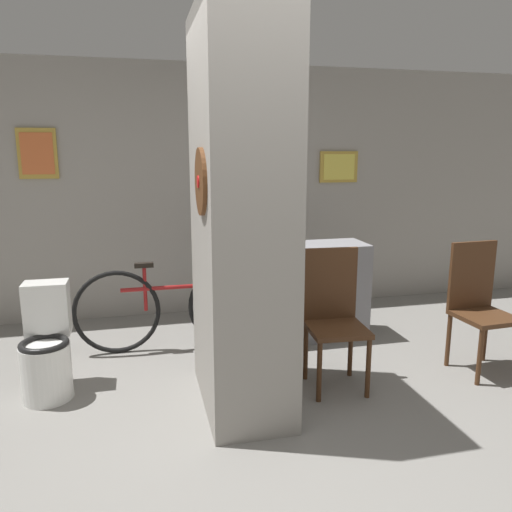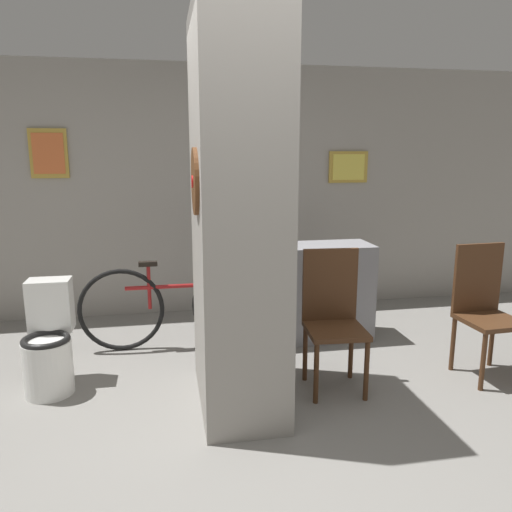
% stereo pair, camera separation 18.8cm
% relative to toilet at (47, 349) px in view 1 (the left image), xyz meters
% --- Properties ---
extents(ground_plane, '(14.00, 14.00, 0.00)m').
position_rel_toilet_xyz_m(ground_plane, '(1.37, -0.94, -0.34)').
color(ground_plane, gray).
extents(wall_back, '(8.00, 0.09, 2.60)m').
position_rel_toilet_xyz_m(wall_back, '(1.37, 1.69, 0.96)').
color(wall_back, gray).
rests_on(wall_back, ground_plane).
extents(pillar_center, '(0.57, 1.05, 2.60)m').
position_rel_toilet_xyz_m(pillar_center, '(1.33, -0.42, 0.96)').
color(pillar_center, gray).
rests_on(pillar_center, ground_plane).
extents(counter_shelf, '(1.40, 0.44, 0.89)m').
position_rel_toilet_xyz_m(counter_shelf, '(2.03, 0.65, 0.10)').
color(counter_shelf, gray).
rests_on(counter_shelf, ground_plane).
extents(toilet, '(0.34, 0.50, 0.79)m').
position_rel_toilet_xyz_m(toilet, '(0.00, 0.00, 0.00)').
color(toilet, white).
rests_on(toilet, ground_plane).
extents(chair_near_pillar, '(0.44, 0.44, 1.02)m').
position_rel_toilet_xyz_m(chair_near_pillar, '(2.05, -0.31, 0.21)').
color(chair_near_pillar, '#4C2D19').
rests_on(chair_near_pillar, ground_plane).
extents(chair_by_doorway, '(0.44, 0.44, 1.02)m').
position_rel_toilet_xyz_m(chair_by_doorway, '(3.28, -0.33, 0.21)').
color(chair_by_doorway, '#4C2D19').
rests_on(chair_by_doorway, ground_plane).
extents(bicycle, '(1.72, 0.42, 0.79)m').
position_rel_toilet_xyz_m(bicycle, '(0.96, 0.65, 0.04)').
color(bicycle, black).
rests_on(bicycle, ground_plane).
extents(bottle_tall, '(0.08, 0.08, 0.33)m').
position_rel_toilet_xyz_m(bottle_tall, '(1.86, 0.70, 0.67)').
color(bottle_tall, olive).
rests_on(bottle_tall, counter_shelf).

